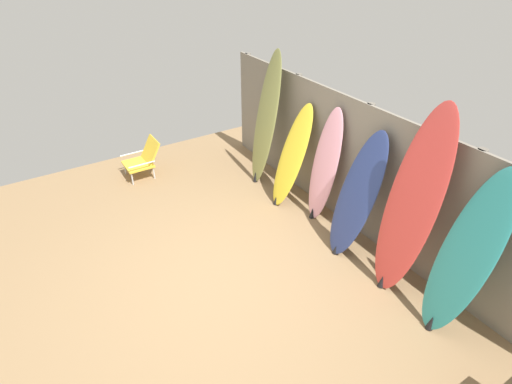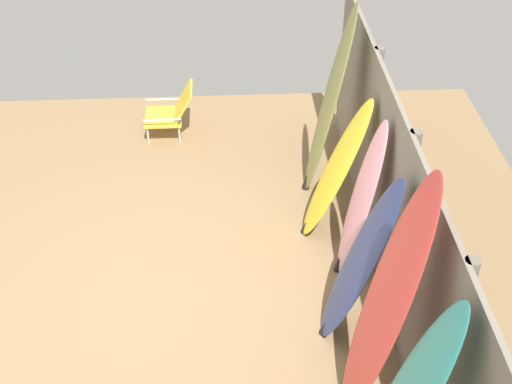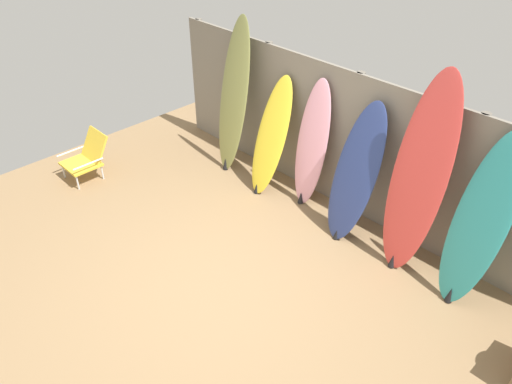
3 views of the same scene
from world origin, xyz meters
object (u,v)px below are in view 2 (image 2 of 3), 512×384
object	(u,v)px
surfboard_navy_3	(359,263)
surfboard_olive_0	(329,104)
surfboard_red_4	(385,305)
beach_chair	(172,111)
surfboard_yellow_1	(336,171)
surfboard_pink_2	(360,203)

from	to	relation	value
surfboard_navy_3	surfboard_olive_0	bearing A→B (deg)	179.18
surfboard_olive_0	surfboard_red_4	size ratio (longest dim) A/B	0.97
surfboard_navy_3	beach_chair	size ratio (longest dim) A/B	2.61
surfboard_yellow_1	beach_chair	world-z (taller)	surfboard_yellow_1
surfboard_yellow_1	surfboard_navy_3	bearing A→B (deg)	-0.45
surfboard_olive_0	surfboard_navy_3	distance (m)	2.11
surfboard_olive_0	surfboard_yellow_1	distance (m)	0.80
surfboard_olive_0	beach_chair	distance (m)	2.20
surfboard_navy_3	beach_chair	bearing A→B (deg)	-153.52
beach_chair	surfboard_red_4	bearing A→B (deg)	22.13
beach_chair	surfboard_navy_3	bearing A→B (deg)	26.05
surfboard_yellow_1	surfboard_pink_2	size ratio (longest dim) A/B	0.92
beach_chair	surfboard_pink_2	bearing A→B (deg)	34.92
surfboard_red_4	beach_chair	distance (m)	4.44
surfboard_pink_2	surfboard_navy_3	bearing A→B (deg)	-10.65
surfboard_navy_3	surfboard_yellow_1	bearing A→B (deg)	179.55
surfboard_olive_0	surfboard_yellow_1	size ratio (longest dim) A/B	1.40
beach_chair	surfboard_olive_0	bearing A→B (deg)	53.66
surfboard_pink_2	surfboard_red_4	bearing A→B (deg)	-4.34
surfboard_red_4	surfboard_navy_3	bearing A→B (deg)	-177.54
surfboard_pink_2	surfboard_navy_3	size ratio (longest dim) A/B	1.01
surfboard_navy_3	surfboard_red_4	world-z (taller)	surfboard_red_4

